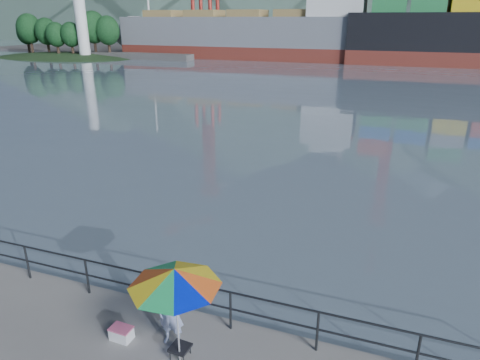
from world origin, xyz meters
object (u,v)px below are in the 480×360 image
at_px(beach_umbrella, 175,277).
at_px(bulk_carrier, 259,34).
at_px(fisherman, 171,312).
at_px(cooler_bag, 122,334).

bearing_deg(beach_umbrella, bulk_carrier, 106.65).
relative_size(fisherman, bulk_carrier, 0.03).
xyz_separation_m(fisherman, bulk_carrier, (-20.93, 70.91, 3.35)).
bearing_deg(fisherman, cooler_bag, -169.01).
bearing_deg(bulk_carrier, fisherman, -73.56).
height_order(beach_umbrella, cooler_bag, beach_umbrella).
relative_size(beach_umbrella, bulk_carrier, 0.05).
relative_size(fisherman, cooler_bag, 3.42).
xyz_separation_m(beach_umbrella, bulk_carrier, (-21.34, 71.37, 2.09)).
height_order(fisherman, beach_umbrella, beach_umbrella).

